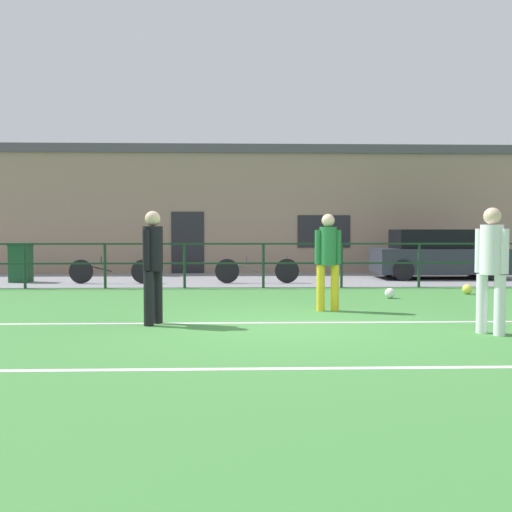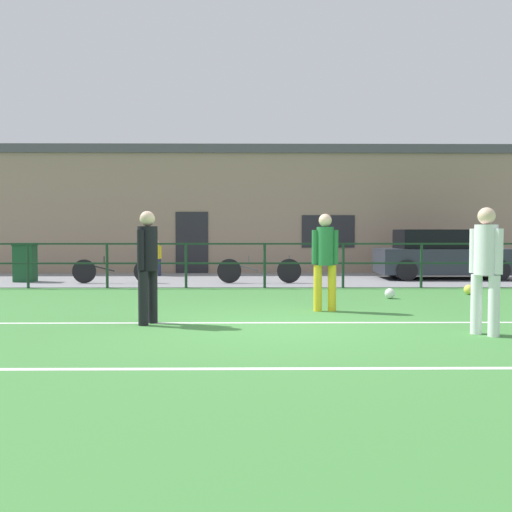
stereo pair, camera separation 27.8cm
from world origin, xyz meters
name	(u,v)px [view 1 (the left image)]	position (x,y,z in m)	size (l,w,h in m)	color
ground	(281,328)	(0.00, 0.00, -0.02)	(60.00, 44.00, 0.04)	#42843D
field_line_touchline	(279,323)	(0.00, 0.41, 0.00)	(36.00, 0.11, 0.00)	white
field_line_hash	(299,368)	(0.00, -2.64, 0.00)	(36.00, 0.11, 0.00)	white
pavement_strip	(260,279)	(0.00, 8.50, 0.01)	(48.00, 5.00, 0.02)	gray
perimeter_fence	(263,259)	(0.00, 6.00, 0.75)	(36.07, 0.07, 1.15)	#193823
clubhouse_facade	(256,210)	(0.00, 12.20, 2.21)	(28.00, 2.56, 4.39)	gray
player_goalkeeper	(153,260)	(-1.96, 0.31, 1.00)	(0.31, 0.45, 1.76)	black
player_striker	(328,256)	(0.99, 1.75, 1.00)	(0.48, 0.31, 1.76)	gold
player_winger	(491,263)	(2.90, -0.70, 1.01)	(0.34, 0.41, 1.78)	white
soccer_ball_match	(390,293)	(2.63, 3.67, 0.11)	(0.22, 0.22, 0.22)	white
soccer_ball_spare	(467,289)	(4.63, 4.43, 0.11)	(0.23, 0.23, 0.23)	#E5E04C
spectator_child	(153,256)	(-3.35, 9.79, 0.67)	(0.31, 0.20, 1.14)	#232D4C
parked_car_red	(438,255)	(5.40, 8.63, 0.72)	(3.92, 1.81, 1.48)	#282D38
bicycle_parked_0	(112,271)	(-4.09, 7.20, 0.36)	(2.34, 0.04, 0.75)	black
bicycle_parked_1	(257,270)	(-0.12, 7.20, 0.37)	(2.32, 0.04, 0.76)	black
trash_bin_0	(21,262)	(-6.73, 7.69, 0.57)	(0.58, 0.49, 1.10)	#194C28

